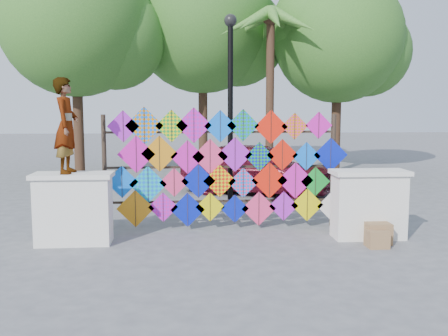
{
  "coord_description": "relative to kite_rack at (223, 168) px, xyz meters",
  "views": [
    {
      "loc": [
        -0.69,
        -9.12,
        2.42
      ],
      "look_at": [
        0.05,
        0.6,
        1.25
      ],
      "focal_mm": 40.0,
      "sensor_mm": 36.0,
      "label": 1
    }
  ],
  "objects": [
    {
      "name": "ground",
      "position": [
        -0.04,
        -0.72,
        -1.23
      ],
      "size": [
        80.0,
        80.0,
        0.0
      ],
      "primitive_type": "plane",
      "color": "gray",
      "rests_on": "ground"
    },
    {
      "name": "parapet_left",
      "position": [
        -2.74,
        -0.92,
        -0.58
      ],
      "size": [
        1.4,
        0.65,
        1.28
      ],
      "color": "white",
      "rests_on": "ground"
    },
    {
      "name": "parapet_right",
      "position": [
        2.66,
        -0.92,
        -0.58
      ],
      "size": [
        1.4,
        0.65,
        1.28
      ],
      "color": "white",
      "rests_on": "ground"
    },
    {
      "name": "kite_rack",
      "position": [
        0.0,
        0.0,
        0.0
      ],
      "size": [
        4.96,
        0.24,
        2.45
      ],
      "color": "black",
      "rests_on": "ground"
    },
    {
      "name": "tree_west",
      "position": [
        -4.44,
        8.31,
        4.15
      ],
      "size": [
        5.85,
        5.2,
        8.01
      ],
      "color": "#46291E",
      "rests_on": "ground"
    },
    {
      "name": "tree_mid",
      "position": [
        0.06,
        10.31,
        4.55
      ],
      "size": [
        6.3,
        5.6,
        8.61
      ],
      "color": "#46291E",
      "rests_on": "ground"
    },
    {
      "name": "tree_east",
      "position": [
        5.05,
        8.81,
        3.76
      ],
      "size": [
        5.4,
        4.8,
        7.42
      ],
      "color": "#46291E",
      "rests_on": "ground"
    },
    {
      "name": "palm_tree",
      "position": [
        2.16,
        7.28,
        3.72
      ],
      "size": [
        3.62,
        3.62,
        5.83
      ],
      "color": "#46291E",
      "rests_on": "ground"
    },
    {
      "name": "vendor_woman",
      "position": [
        -2.82,
        -0.92,
        0.89
      ],
      "size": [
        0.42,
        0.62,
        1.67
      ],
      "primitive_type": "imported",
      "rotation": [
        0.0,
        0.0,
        1.53
      ],
      "color": "#99999E",
      "rests_on": "parapet_left"
    },
    {
      "name": "sedan",
      "position": [
        1.26,
        4.12,
        -0.49
      ],
      "size": [
        4.68,
        3.36,
        1.48
      ],
      "primitive_type": "imported",
      "rotation": [
        0.0,
        0.0,
        1.15
      ],
      "color": "#550E1D",
      "rests_on": "ground"
    },
    {
      "name": "lamppost",
      "position": [
        0.26,
        1.28,
        1.46
      ],
      "size": [
        0.28,
        0.28,
        4.46
      ],
      "color": "black",
      "rests_on": "ground"
    },
    {
      "name": "cardboard_box_near",
      "position": [
        2.69,
        -1.32,
        -1.04
      ],
      "size": [
        0.43,
        0.38,
        0.38
      ],
      "primitive_type": "cube",
      "color": "#8E6744",
      "rests_on": "ground"
    },
    {
      "name": "cardboard_box_far",
      "position": [
        2.59,
        -1.56,
        -1.08
      ],
      "size": [
        0.36,
        0.33,
        0.3
      ],
      "primitive_type": "cube",
      "color": "#8E6744",
      "rests_on": "ground"
    }
  ]
}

